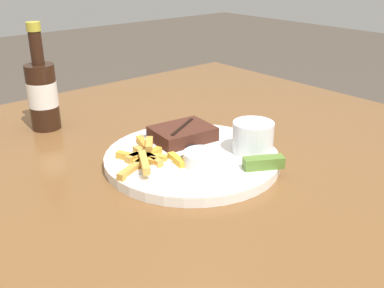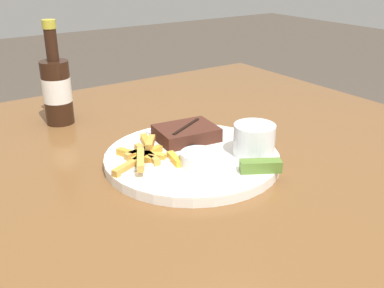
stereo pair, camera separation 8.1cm
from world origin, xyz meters
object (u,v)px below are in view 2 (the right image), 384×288
(dinner_plate, at_px, (192,159))
(beer_bottle, at_px, (57,88))
(pickle_spear, at_px, (261,166))
(fork_utensil, at_px, (152,165))
(knife_utensil, at_px, (183,144))
(dipping_sauce_cup, at_px, (199,158))
(coleslaw_cup, at_px, (254,138))
(steak_portion, at_px, (186,133))

(dinner_plate, xyz_separation_m, beer_bottle, (-0.13, 0.34, 0.07))
(dinner_plate, xyz_separation_m, pickle_spear, (0.06, -0.12, 0.02))
(pickle_spear, height_order, fork_utensil, pickle_spear)
(knife_utensil, bearing_deg, dipping_sauce_cup, 153.17)
(dinner_plate, height_order, coleslaw_cup, coleslaw_cup)
(dipping_sauce_cup, relative_size, beer_bottle, 0.28)
(beer_bottle, bearing_deg, steak_portion, -60.88)
(dinner_plate, relative_size, coleslaw_cup, 4.24)
(coleslaw_cup, height_order, dipping_sauce_cup, coleslaw_cup)
(fork_utensil, relative_size, knife_utensil, 0.81)
(dinner_plate, bearing_deg, beer_bottle, 110.12)
(steak_portion, relative_size, fork_utensil, 0.92)
(pickle_spear, xyz_separation_m, knife_utensil, (-0.05, 0.17, -0.01))
(steak_portion, distance_m, fork_utensil, 0.13)
(coleslaw_cup, relative_size, fork_utensil, 0.56)
(dipping_sauce_cup, xyz_separation_m, pickle_spear, (0.07, -0.08, -0.00))
(knife_utensil, bearing_deg, coleslaw_cup, -153.34)
(pickle_spear, distance_m, fork_utensil, 0.19)
(coleslaw_cup, bearing_deg, steak_portion, 116.09)
(steak_portion, xyz_separation_m, beer_bottle, (-0.16, 0.28, 0.05))
(pickle_spear, xyz_separation_m, fork_utensil, (-0.14, 0.12, -0.01))
(coleslaw_cup, distance_m, pickle_spear, 0.07)
(coleslaw_cup, xyz_separation_m, dipping_sauce_cup, (-0.11, 0.02, -0.02))
(beer_bottle, bearing_deg, fork_utensil, -83.15)
(steak_portion, height_order, coleslaw_cup, coleslaw_cup)
(pickle_spear, distance_m, beer_bottle, 0.50)
(steak_portion, relative_size, knife_utensil, 0.75)
(knife_utensil, distance_m, beer_bottle, 0.34)
(steak_portion, distance_m, knife_utensil, 0.03)
(steak_portion, relative_size, dipping_sauce_cup, 1.94)
(coleslaw_cup, xyz_separation_m, beer_bottle, (-0.22, 0.41, 0.03))
(coleslaw_cup, distance_m, knife_utensil, 0.14)
(dinner_plate, relative_size, pickle_spear, 4.48)
(dinner_plate, xyz_separation_m, fork_utensil, (-0.08, -0.00, 0.01))
(steak_portion, xyz_separation_m, pickle_spear, (0.02, -0.19, -0.00))
(knife_utensil, bearing_deg, steak_portion, -59.46)
(steak_portion, bearing_deg, dipping_sauce_cup, -113.26)
(dinner_plate, bearing_deg, knife_utensil, 79.34)
(coleslaw_cup, xyz_separation_m, knife_utensil, (-0.08, 0.11, -0.03))
(dipping_sauce_cup, bearing_deg, knife_utensil, 74.63)
(dinner_plate, height_order, dipping_sauce_cup, dipping_sauce_cup)
(dinner_plate, xyz_separation_m, steak_portion, (0.03, 0.06, 0.02))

